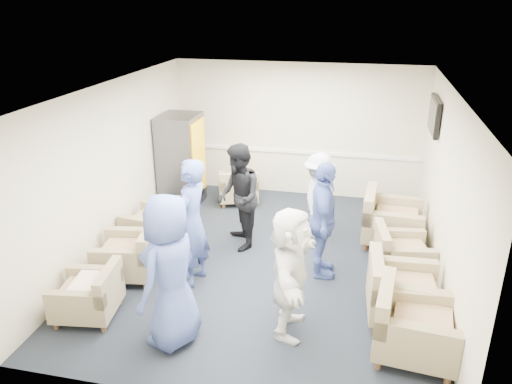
% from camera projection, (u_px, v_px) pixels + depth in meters
% --- Properties ---
extents(floor, '(6.00, 6.00, 0.00)m').
position_uv_depth(floor, '(267.00, 261.00, 7.86)').
color(floor, black).
rests_on(floor, ground).
extents(ceiling, '(6.00, 6.00, 0.00)m').
position_uv_depth(ceiling, '(269.00, 89.00, 6.86)').
color(ceiling, silver).
rests_on(ceiling, back_wall).
extents(back_wall, '(5.00, 0.02, 2.70)m').
position_uv_depth(back_wall, '(297.00, 130.00, 10.08)').
color(back_wall, beige).
rests_on(back_wall, floor).
extents(front_wall, '(5.00, 0.02, 2.70)m').
position_uv_depth(front_wall, '(205.00, 291.00, 4.64)').
color(front_wall, beige).
rests_on(front_wall, floor).
extents(left_wall, '(0.02, 6.00, 2.70)m').
position_uv_depth(left_wall, '(113.00, 169.00, 7.86)').
color(left_wall, beige).
rests_on(left_wall, floor).
extents(right_wall, '(0.02, 6.00, 2.70)m').
position_uv_depth(right_wall, '(446.00, 195.00, 6.85)').
color(right_wall, beige).
rests_on(right_wall, floor).
extents(chair_rail, '(4.98, 0.04, 0.06)m').
position_uv_depth(chair_rail, '(296.00, 152.00, 10.23)').
color(chair_rail, white).
rests_on(chair_rail, back_wall).
extents(tv, '(0.10, 1.00, 0.58)m').
position_uv_depth(tv, '(434.00, 116.00, 8.24)').
color(tv, black).
rests_on(tv, right_wall).
extents(armchair_left_near, '(0.85, 0.85, 0.60)m').
position_uv_depth(armchair_left_near, '(91.00, 296.00, 6.42)').
color(armchair_left_near, '#8A7A59').
rests_on(armchair_left_near, floor).
extents(armchair_left_mid, '(0.97, 0.97, 0.67)m').
position_uv_depth(armchair_left_mid, '(131.00, 256.00, 7.33)').
color(armchair_left_mid, '#8A7A59').
rests_on(armchair_left_mid, floor).
extents(armchair_left_far, '(0.92, 0.92, 0.64)m').
position_uv_depth(armchair_left_far, '(155.00, 226.00, 8.31)').
color(armchair_left_far, '#8A7A59').
rests_on(armchair_left_far, floor).
extents(armchair_right_near, '(1.00, 1.00, 0.73)m').
position_uv_depth(armchair_right_near, '(411.00, 328.00, 5.71)').
color(armchair_right_near, '#8A7A59').
rests_on(armchair_right_near, floor).
extents(armchair_right_midnear, '(0.95, 0.95, 0.72)m').
position_uv_depth(armchair_right_midnear, '(399.00, 294.00, 6.36)').
color(armchair_right_midnear, '#8A7A59').
rests_on(armchair_right_midnear, floor).
extents(armchair_right_midfar, '(0.90, 0.90, 0.63)m').
position_uv_depth(armchair_right_midfar, '(399.00, 255.00, 7.41)').
color(armchair_right_midfar, '#8A7A59').
rests_on(armchair_right_midfar, floor).
extents(armchair_right_far, '(1.02, 1.02, 0.76)m').
position_uv_depth(armchair_right_far, '(389.00, 222.00, 8.32)').
color(armchair_right_far, '#8A7A59').
rests_on(armchair_right_far, floor).
extents(armchair_corner, '(0.96, 0.96, 0.61)m').
position_uv_depth(armchair_corner, '(238.00, 188.00, 9.95)').
color(armchair_corner, '#8A7A59').
rests_on(armchair_corner, floor).
extents(vending_machine, '(0.73, 0.85, 1.80)m').
position_uv_depth(vending_machine, '(182.00, 161.00, 9.68)').
color(vending_machine, '#505058').
rests_on(vending_machine, floor).
extents(backpack, '(0.31, 0.24, 0.48)m').
position_uv_depth(backpack, '(196.00, 246.00, 7.80)').
color(backpack, black).
rests_on(backpack, floor).
extents(pillow, '(0.44, 0.54, 0.14)m').
position_uv_depth(pillow, '(89.00, 285.00, 6.35)').
color(pillow, white).
rests_on(pillow, armchair_left_near).
extents(person_front_left, '(0.82, 1.05, 1.89)m').
position_uv_depth(person_front_left, '(170.00, 272.00, 5.74)').
color(person_front_left, '#42569F').
rests_on(person_front_left, floor).
extents(person_mid_left, '(0.55, 0.74, 1.88)m').
position_uv_depth(person_mid_left, '(191.00, 223.00, 6.96)').
color(person_mid_left, '#42569F').
rests_on(person_mid_left, floor).
extents(person_back_left, '(0.95, 1.05, 1.75)m').
position_uv_depth(person_back_left, '(238.00, 197.00, 8.01)').
color(person_back_left, black).
rests_on(person_back_left, floor).
extents(person_back_right, '(0.64, 1.01, 1.50)m').
position_uv_depth(person_back_right, '(318.00, 196.00, 8.39)').
color(person_back_right, silver).
rests_on(person_back_right, floor).
extents(person_mid_right, '(0.57, 1.08, 1.76)m').
position_uv_depth(person_mid_right, '(323.00, 221.00, 7.18)').
color(person_mid_right, '#42569F').
rests_on(person_mid_right, floor).
extents(person_front_right, '(0.52, 1.55, 1.66)m').
position_uv_depth(person_front_right, '(290.00, 272.00, 5.95)').
color(person_front_right, white).
rests_on(person_front_right, floor).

